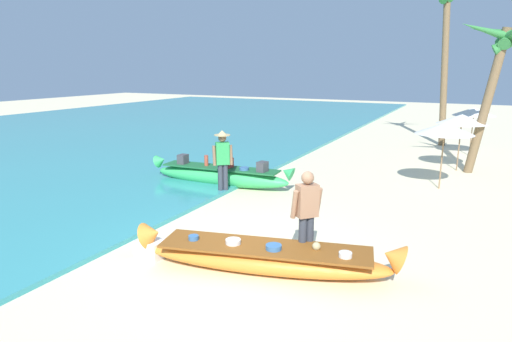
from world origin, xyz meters
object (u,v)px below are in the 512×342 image
(boat_orange_foreground, at_px, (265,257))
(palm_tree_tall_inland, at_px, (447,17))
(boat_green_midground, at_px, (221,175))
(person_tourist_customer, at_px, (307,213))
(cooler_box, at_px, (150,249))
(person_vendor_hatted, at_px, (223,157))
(palm_tree_leaning_seaward, at_px, (501,51))

(boat_orange_foreground, relative_size, palm_tree_tall_inland, 0.65)
(boat_orange_foreground, relative_size, boat_green_midground, 1.01)
(boat_orange_foreground, relative_size, person_tourist_customer, 2.68)
(boat_green_midground, height_order, cooler_box, boat_green_midground)
(person_vendor_hatted, distance_m, palm_tree_leaning_seaward, 9.27)
(boat_orange_foreground, relative_size, palm_tree_leaning_seaward, 0.93)
(person_vendor_hatted, relative_size, cooler_box, 3.44)
(boat_orange_foreground, distance_m, cooler_box, 2.18)
(boat_green_midground, height_order, palm_tree_tall_inland, palm_tree_tall_inland)
(palm_tree_tall_inland, xyz_separation_m, palm_tree_leaning_seaward, (2.04, -5.25, -1.61))
(boat_orange_foreground, height_order, boat_green_midground, boat_green_midground)
(boat_green_midground, distance_m, person_tourist_customer, 5.78)
(boat_orange_foreground, relative_size, person_vendor_hatted, 2.60)
(boat_green_midground, bearing_deg, boat_orange_foreground, -51.30)
(boat_green_midground, bearing_deg, person_tourist_customer, -43.72)
(palm_tree_tall_inland, relative_size, palm_tree_leaning_seaward, 1.44)
(palm_tree_tall_inland, height_order, cooler_box, palm_tree_tall_inland)
(person_tourist_customer, bearing_deg, cooler_box, -160.04)
(boat_orange_foreground, bearing_deg, palm_tree_tall_inland, 84.64)
(palm_tree_leaning_seaward, distance_m, cooler_box, 12.16)
(person_tourist_customer, relative_size, palm_tree_tall_inland, 0.24)
(palm_tree_tall_inland, xyz_separation_m, cooler_box, (-3.54, -15.39, -5.35))
(boat_green_midground, relative_size, palm_tree_leaning_seaward, 0.93)
(boat_orange_foreground, bearing_deg, cooler_box, -168.46)
(palm_tree_leaning_seaward, bearing_deg, cooler_box, -118.81)
(person_tourist_customer, bearing_deg, boat_green_midground, 136.28)
(person_vendor_hatted, bearing_deg, boat_orange_foreground, -50.78)
(palm_tree_tall_inland, distance_m, cooler_box, 16.67)
(palm_tree_tall_inland, bearing_deg, boat_green_midground, -115.65)
(person_vendor_hatted, bearing_deg, palm_tree_leaning_seaward, 41.84)
(palm_tree_tall_inland, bearing_deg, person_vendor_hatted, -112.13)
(boat_orange_foreground, distance_m, palm_tree_tall_inland, 15.91)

